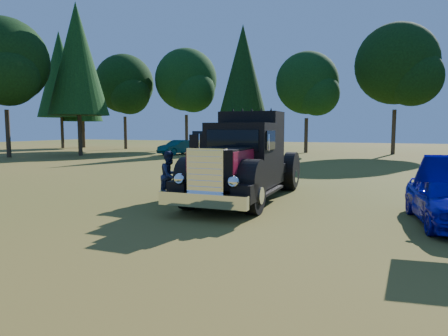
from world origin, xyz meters
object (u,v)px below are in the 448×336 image
at_px(spectator_far, 170,176).
at_px(spectator_near, 211,172).
at_px(distant_teal_car, 178,147).
at_px(diamond_t_truck, 243,162).

bearing_deg(spectator_far, spectator_near, -21.20).
distance_m(spectator_far, distant_teal_car, 23.63).
height_order(diamond_t_truck, distant_teal_car, diamond_t_truck).
xyz_separation_m(diamond_t_truck, distant_teal_car, (-13.22, 20.05, -0.61)).
height_order(diamond_t_truck, spectator_far, diamond_t_truck).
distance_m(spectator_near, spectator_far, 1.62).
height_order(spectator_far, distant_teal_car, spectator_far).
relative_size(spectator_near, distant_teal_car, 0.43).
bearing_deg(spectator_near, spectator_far, 166.53).
xyz_separation_m(spectator_near, spectator_far, (-0.92, -1.33, -0.03)).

